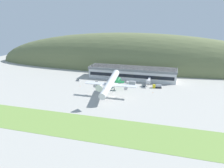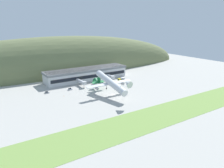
# 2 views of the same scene
# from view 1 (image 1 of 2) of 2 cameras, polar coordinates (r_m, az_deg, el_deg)

# --- Properties ---
(ground_plane) EXTENTS (426.11, 426.11, 0.00)m
(ground_plane) POSITION_cam_1_polar(r_m,az_deg,el_deg) (163.53, 0.10, -3.41)
(ground_plane) COLOR #ADAAA3
(grass_strip_foreground) EXTENTS (383.50, 27.11, 0.08)m
(grass_strip_foreground) POSITION_cam_1_polar(r_m,az_deg,el_deg) (121.31, -6.29, -11.16)
(grass_strip_foreground) COLOR #759947
(grass_strip_foreground) RESTS_ON ground_plane
(hill_backdrop) EXTENTS (355.61, 65.00, 80.78)m
(hill_backdrop) POSITION_cam_1_polar(r_m,az_deg,el_deg) (261.07, 5.13, 4.34)
(hill_backdrop) COLOR #667047
(hill_backdrop) RESTS_ON ground_plane
(terminal_building) EXTENTS (83.74, 20.01, 11.17)m
(terminal_building) POSITION_cam_1_polar(r_m,az_deg,el_deg) (211.58, 5.29, 3.08)
(terminal_building) COLOR silver
(terminal_building) RESTS_ON ground_plane
(jetway_0) EXTENTS (3.38, 16.30, 5.43)m
(jetway_0) POSITION_cam_1_polar(r_m,az_deg,el_deg) (197.94, 0.13, 1.47)
(jetway_0) COLOR silver
(jetway_0) RESTS_ON ground_plane
(jetway_1) EXTENTS (3.38, 12.44, 5.43)m
(jetway_1) POSITION_cam_1_polar(r_m,az_deg,el_deg) (194.03, 9.55, 0.90)
(jetway_1) COLOR silver
(jetway_1) RESTS_ON ground_plane
(cargo_airplane) EXTENTS (39.72, 50.46, 14.92)m
(cargo_airplane) POSITION_cam_1_polar(r_m,az_deg,el_deg) (161.60, -0.46, 0.13)
(cargo_airplane) COLOR silver
(service_car_0) EXTENTS (4.01, 1.87, 1.58)m
(service_car_0) POSITION_cam_1_polar(r_m,az_deg,el_deg) (197.57, -4.06, 0.39)
(service_car_0) COLOR silver
(service_car_0) RESTS_ON ground_plane
(service_car_1) EXTENTS (4.24, 1.88, 1.51)m
(service_car_1) POSITION_cam_1_polar(r_m,az_deg,el_deg) (191.22, 1.97, -0.16)
(service_car_1) COLOR gold
(service_car_1) RESTS_ON ground_plane
(service_car_2) EXTENTS (4.01, 2.09, 1.58)m
(service_car_2) POSITION_cam_1_polar(r_m,az_deg,el_deg) (186.10, 8.35, -0.81)
(service_car_2) COLOR #999EA3
(service_car_2) RESTS_ON ground_plane
(service_car_3) EXTENTS (3.73, 1.98, 1.49)m
(service_car_3) POSITION_cam_1_polar(r_m,az_deg,el_deg) (206.49, -8.88, 0.95)
(service_car_3) COLOR #999EA3
(service_car_3) RESTS_ON ground_plane
(fuel_truck) EXTENTS (7.70, 2.95, 3.25)m
(fuel_truck) POSITION_cam_1_polar(r_m,az_deg,el_deg) (187.40, 11.72, -0.58)
(fuel_truck) COLOR gold
(fuel_truck) RESTS_ON ground_plane
(box_truck) EXTENTS (8.24, 2.44, 3.29)m
(box_truck) POSITION_cam_1_polar(r_m,az_deg,el_deg) (193.70, 5.00, 0.31)
(box_truck) COLOR silver
(box_truck) RESTS_ON ground_plane
(traffic_cone_0) EXTENTS (0.52, 0.52, 0.58)m
(traffic_cone_0) POSITION_cam_1_polar(r_m,az_deg,el_deg) (175.79, 10.63, -2.13)
(traffic_cone_0) COLOR orange
(traffic_cone_0) RESTS_ON ground_plane
(traffic_cone_1) EXTENTS (0.52, 0.52, 0.58)m
(traffic_cone_1) POSITION_cam_1_polar(r_m,az_deg,el_deg) (190.06, -8.35, -0.55)
(traffic_cone_1) COLOR orange
(traffic_cone_1) RESTS_ON ground_plane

